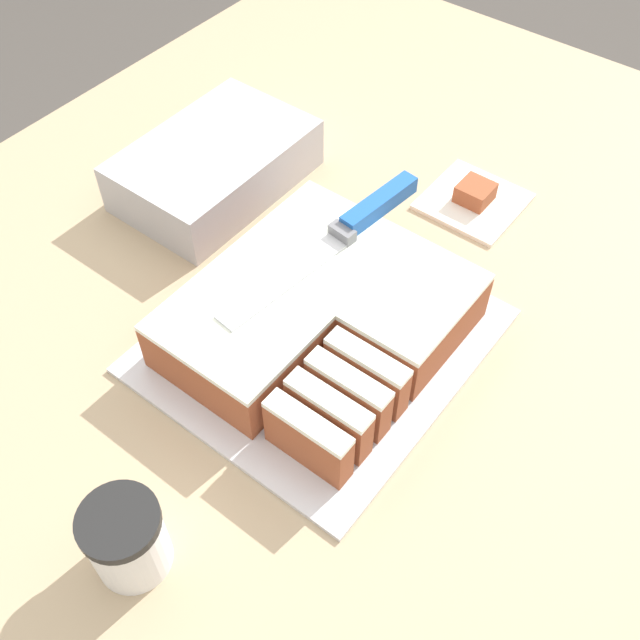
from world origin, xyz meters
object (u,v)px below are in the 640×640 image
object	(u,v)px
cake_board	(320,340)
brownie	(475,193)
cake	(319,314)
knife	(358,221)
storage_box	(215,166)
coffee_cup	(127,539)

from	to	relation	value
cake_board	brownie	distance (m)	0.32
cake	brownie	distance (m)	0.32
cake	knife	distance (m)	0.13
cake	storage_box	world-z (taller)	cake
knife	storage_box	distance (m)	0.25
knife	coffee_cup	size ratio (longest dim) A/B	3.56
cake	storage_box	distance (m)	0.31
knife	storage_box	world-z (taller)	knife
storage_box	coffee_cup	bearing A→B (deg)	-145.59
knife	storage_box	bearing A→B (deg)	-86.58
coffee_cup	storage_box	bearing A→B (deg)	34.41
knife	brownie	distance (m)	0.22
brownie	storage_box	distance (m)	0.36
brownie	storage_box	world-z (taller)	storage_box
cake	knife	size ratio (longest dim) A/B	0.97
cake_board	coffee_cup	xyz separation A→B (m)	(-0.31, -0.02, 0.04)
storage_box	cake_board	bearing A→B (deg)	-114.97
coffee_cup	storage_box	world-z (taller)	coffee_cup
cake_board	coffee_cup	world-z (taller)	coffee_cup
coffee_cup	storage_box	xyz separation A→B (m)	(0.45, 0.31, -0.01)
cake_board	cake	world-z (taller)	cake
cake_board	storage_box	world-z (taller)	storage_box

